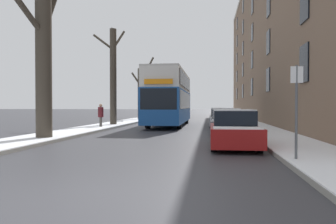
# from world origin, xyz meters

# --- Properties ---
(ground_plane) EXTENTS (320.00, 320.00, 0.00)m
(ground_plane) POSITION_xyz_m (0.00, 0.00, 0.00)
(ground_plane) COLOR #38383D
(sidewalk_left) EXTENTS (2.48, 130.00, 0.16)m
(sidewalk_left) POSITION_xyz_m (-5.50, 53.00, 0.08)
(sidewalk_left) COLOR gray
(sidewalk_left) RESTS_ON ground
(sidewalk_right) EXTENTS (2.48, 130.00, 0.16)m
(sidewalk_right) POSITION_xyz_m (5.50, 53.00, 0.08)
(sidewalk_right) COLOR gray
(sidewalk_right) RESTS_ON ground
(terrace_facade_right) EXTENTS (9.10, 54.88, 17.94)m
(terrace_facade_right) POSITION_xyz_m (11.24, 30.36, 8.97)
(terrace_facade_right) COLOR #7A604C
(terrace_facade_right) RESTS_ON ground
(bare_tree_left_0) EXTENTS (2.52, 4.47, 8.31)m
(bare_tree_left_0) POSITION_xyz_m (-5.16, 8.79, 4.07)
(bare_tree_left_0) COLOR #423A30
(bare_tree_left_0) RESTS_ON ground
(bare_tree_left_1) EXTENTS (2.53, 2.06, 7.98)m
(bare_tree_left_1) POSITION_xyz_m (-5.21, 19.61, 4.09)
(bare_tree_left_1) COLOR #423A30
(bare_tree_left_1) RESTS_ON ground
(bare_tree_left_2) EXTENTS (2.61, 1.46, 7.05)m
(bare_tree_left_2) POSITION_xyz_m (-5.26, 30.19, 3.16)
(bare_tree_left_2) COLOR #423A30
(bare_tree_left_2) RESTS_ON ground
(bare_tree_left_3) EXTENTS (2.53, 3.35, 6.62)m
(bare_tree_left_3) POSITION_xyz_m (-5.44, 39.72, 3.17)
(bare_tree_left_3) COLOR #423A30
(bare_tree_left_3) RESTS_ON ground
(double_decker_bus) EXTENTS (2.59, 11.68, 4.22)m
(double_decker_bus) POSITION_xyz_m (-0.88, 20.67, 2.39)
(double_decker_bus) COLOR #194C99
(double_decker_bus) RESTS_ON ground
(parked_car_0) EXTENTS (1.75, 4.10, 1.44)m
(parked_car_0) POSITION_xyz_m (3.19, 7.36, 0.66)
(parked_car_0) COLOR maroon
(parked_car_0) RESTS_ON ground
(parked_car_1) EXTENTS (1.77, 4.49, 1.44)m
(parked_car_1) POSITION_xyz_m (3.19, 13.37, 0.66)
(parked_car_1) COLOR slate
(parked_car_1) RESTS_ON ground
(parked_car_2) EXTENTS (1.85, 4.00, 1.42)m
(parked_car_2) POSITION_xyz_m (3.19, 19.37, 0.65)
(parked_car_2) COLOR #9EA3AD
(parked_car_2) RESTS_ON ground
(parked_car_3) EXTENTS (1.75, 4.12, 1.41)m
(parked_car_3) POSITION_xyz_m (3.19, 24.60, 0.65)
(parked_car_3) COLOR silver
(parked_car_3) RESTS_ON ground
(oncoming_van) EXTENTS (2.03, 5.13, 2.24)m
(oncoming_van) POSITION_xyz_m (-2.42, 36.48, 1.22)
(oncoming_van) COLOR white
(oncoming_van) RESTS_ON ground
(pedestrian_left_sidewalk) EXTENTS (0.38, 0.38, 1.73)m
(pedestrian_left_sidewalk) POSITION_xyz_m (-5.20, 16.63, 0.95)
(pedestrian_left_sidewalk) COLOR #4C4742
(pedestrian_left_sidewalk) RESTS_ON ground
(street_sign_post) EXTENTS (0.32, 0.07, 2.65)m
(street_sign_post) POSITION_xyz_m (4.56, 3.86, 1.52)
(street_sign_post) COLOR #4C4F54
(street_sign_post) RESTS_ON ground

